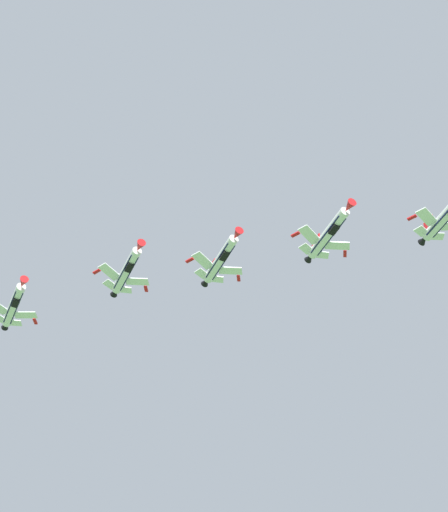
{
  "coord_description": "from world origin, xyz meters",
  "views": [
    {
      "loc": [
        5.76,
        -6.27,
        1.51
      ],
      "look_at": [
        -21.11,
        111.95,
        103.55
      ],
      "focal_mm": 64.29,
      "sensor_mm": 36.0,
      "label": 1
    }
  ],
  "objects": [
    {
      "name": "fighter_jet_left_wing",
      "position": [
        -2.5,
        109.25,
        102.99
      ],
      "size": [
        11.79,
        13.79,
        4.39
      ],
      "rotation": [
        0.0,
        -0.13,
        3.76
      ],
      "color": "white"
    },
    {
      "name": "fighter_jet_left_outer",
      "position": [
        -38.93,
        112.6,
        104.21
      ],
      "size": [
        11.8,
        13.79,
        4.38
      ],
      "rotation": [
        0.0,
        -0.12,
        3.76
      ],
      "color": "white"
    },
    {
      "name": "fighter_jet_lead",
      "position": [
        16.88,
        107.63,
        101.93
      ],
      "size": [
        11.81,
        13.79,
        4.35
      ],
      "rotation": [
        0.0,
        -0.03,
        3.76
      ],
      "color": "white"
    },
    {
      "name": "fighter_jet_right_wing",
      "position": [
        -21.86,
        112.98,
        103.97
      ],
      "size": [
        11.79,
        13.79,
        4.38
      ],
      "rotation": [
        0.0,
        -0.12,
        3.76
      ],
      "color": "white"
    },
    {
      "name": "fighter_jet_right_outer",
      "position": [
        -60.96,
        114.94,
        101.9
      ],
      "size": [
        11.81,
        13.79,
        4.37
      ],
      "rotation": [
        0.0,
        -0.06,
        3.76
      ],
      "color": "white"
    }
  ]
}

